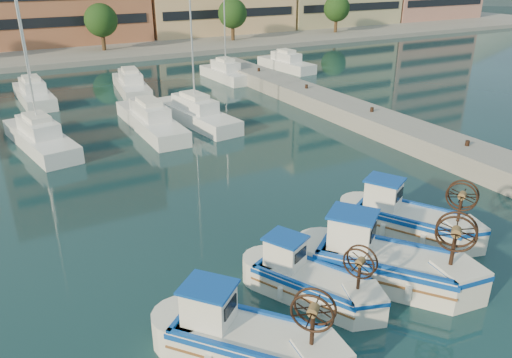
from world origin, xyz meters
The scene contains 7 objects.
ground centered at (0.00, 0.00, 0.00)m, with size 300.00×300.00×0.00m, color #1A4044.
quay centered at (13.00, 8.00, 0.60)m, with size 3.00×60.00×1.20m, color gray.
yacht_marina centered at (-2.91, 27.28, 0.53)m, with size 39.70×22.42×11.50m.
fishing_boat_a centered at (-5.07, -1.34, 0.80)m, with size 4.31×4.60×2.90m.
fishing_boat_b centered at (-1.74, 0.22, 0.72)m, with size 3.28×4.30×2.60m.
fishing_boat_c centered at (1.08, -0.34, 0.89)m, with size 4.67×5.20×3.23m.
fishing_boat_d centered at (4.35, 1.81, 0.81)m, with size 3.84×4.83×2.92m.
Camera 1 is at (-10.25, -11.41, 10.67)m, focal length 35.00 mm.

